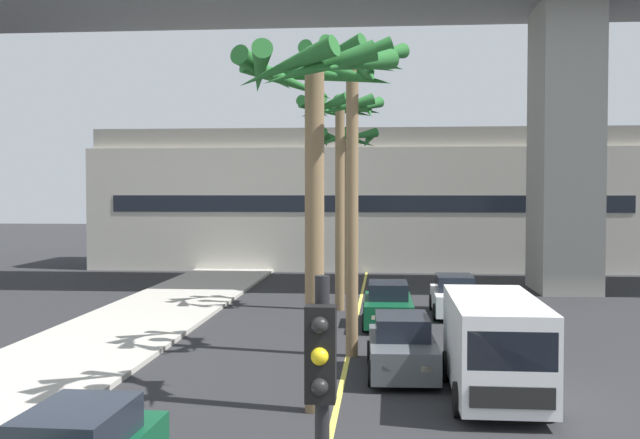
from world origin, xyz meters
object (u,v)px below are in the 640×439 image
(delivery_van, at_px, (494,344))
(palm_tree_far_median, at_px, (347,163))
(palm_tree_mid_median, at_px, (352,93))
(car_queue_front, at_px, (388,306))
(car_queue_fourth, at_px, (402,347))
(palm_tree_farthest_median, at_px, (314,113))
(palm_tree_near_median, at_px, (340,131))
(car_queue_third, at_px, (455,297))

(delivery_van, height_order, palm_tree_far_median, palm_tree_far_median)
(palm_tree_mid_median, relative_size, palm_tree_far_median, 1.17)
(car_queue_front, bearing_deg, delivery_van, -75.56)
(car_queue_front, relative_size, car_queue_fourth, 0.99)
(palm_tree_mid_median, bearing_deg, palm_tree_far_median, 93.53)
(palm_tree_far_median, bearing_deg, car_queue_fourth, -81.73)
(car_queue_fourth, height_order, palm_tree_farthest_median, palm_tree_farthest_median)
(delivery_van, bearing_deg, palm_tree_farthest_median, -161.40)
(car_queue_fourth, distance_m, palm_tree_near_median, 12.71)
(car_queue_third, relative_size, car_queue_fourth, 0.99)
(delivery_van, bearing_deg, car_queue_third, 89.16)
(car_queue_front, relative_size, palm_tree_far_median, 0.52)
(car_queue_third, bearing_deg, palm_tree_mid_median, -115.66)
(car_queue_third, relative_size, delivery_van, 0.78)
(car_queue_front, distance_m, palm_tree_mid_median, 8.80)
(car_queue_front, xyz_separation_m, palm_tree_mid_median, (-1.10, -5.22, 7.00))
(car_queue_third, height_order, palm_tree_far_median, palm_tree_far_median)
(palm_tree_near_median, distance_m, palm_tree_farthest_median, 14.23)
(palm_tree_near_median, relative_size, palm_tree_far_median, 1.11)
(car_queue_front, bearing_deg, palm_tree_farthest_median, -98.72)
(car_queue_front, relative_size, delivery_van, 0.78)
(delivery_van, bearing_deg, palm_tree_mid_median, 129.65)
(car_queue_front, xyz_separation_m, car_queue_third, (2.62, 2.52, 0.00))
(palm_tree_mid_median, bearing_deg, car_queue_third, 64.34)
(car_queue_front, height_order, palm_tree_farthest_median, palm_tree_farthest_median)
(car_queue_front, distance_m, car_queue_third, 3.63)
(car_queue_front, distance_m, palm_tree_far_median, 10.16)
(palm_tree_mid_median, height_order, palm_tree_far_median, palm_tree_mid_median)
(delivery_van, relative_size, palm_tree_mid_median, 0.57)
(palm_tree_near_median, bearing_deg, car_queue_fourth, -77.85)
(car_queue_fourth, relative_size, palm_tree_far_median, 0.52)
(car_queue_fourth, relative_size, delivery_van, 0.79)
(palm_tree_near_median, height_order, palm_tree_far_median, palm_tree_near_median)
(car_queue_front, height_order, car_queue_third, same)
(car_queue_third, xyz_separation_m, palm_tree_far_median, (-4.55, 5.83, 5.47))
(car_queue_fourth, relative_size, palm_tree_farthest_median, 0.52)
(delivery_van, relative_size, palm_tree_near_median, 0.60)
(palm_tree_far_median, bearing_deg, delivery_van, -76.21)
(car_queue_front, relative_size, palm_tree_farthest_median, 0.51)
(palm_tree_far_median, height_order, palm_tree_farthest_median, palm_tree_farthest_median)
(palm_tree_farthest_median, bearing_deg, palm_tree_mid_median, 84.24)
(car_queue_third, bearing_deg, palm_tree_near_median, 169.79)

